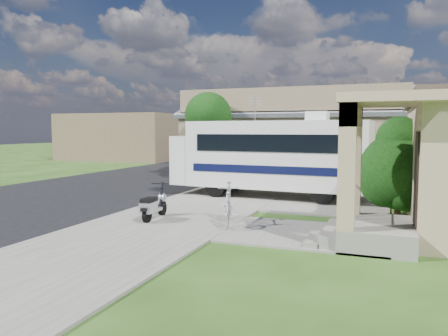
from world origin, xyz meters
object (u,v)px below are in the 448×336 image
(scooter, at_px, (153,206))
(pickup_truck, at_px, (208,159))
(motorhome, at_px, (271,155))
(bicycle, at_px, (229,206))
(garden_hose, at_px, (339,226))
(van, at_px, (230,154))
(shrub, at_px, (401,168))

(scooter, relative_size, pickup_truck, 0.26)
(motorhome, height_order, bicycle, motorhome)
(scooter, xyz_separation_m, garden_hose, (5.13, 0.86, -0.36))
(pickup_truck, bearing_deg, garden_hose, 114.58)
(scooter, distance_m, van, 20.96)
(scooter, distance_m, pickup_truck, 15.11)
(motorhome, xyz_separation_m, van, (-7.04, 14.77, -0.84))
(shrub, bearing_deg, pickup_truck, 133.03)
(motorhome, relative_size, shrub, 2.55)
(motorhome, distance_m, shrub, 5.45)
(motorhome, xyz_separation_m, pickup_truck, (-6.39, 8.88, -0.84))
(shrub, bearing_deg, motorhome, 147.76)
(scooter, bearing_deg, pickup_truck, 101.07)
(van, bearing_deg, garden_hose, -56.66)
(bicycle, bearing_deg, shrub, 10.56)
(garden_hose, bearing_deg, scooter, -170.45)
(shrub, xyz_separation_m, garden_hose, (-1.53, -1.82, -1.45))
(scooter, height_order, van, van)
(scooter, height_order, pickup_truck, pickup_truck)
(shrub, relative_size, garden_hose, 6.99)
(garden_hose, bearing_deg, motorhome, 123.04)
(shrub, bearing_deg, van, 123.39)
(pickup_truck, bearing_deg, motorhome, 115.50)
(van, bearing_deg, scooter, -70.33)
(garden_hose, bearing_deg, shrub, 49.93)
(bicycle, xyz_separation_m, pickup_truck, (-6.56, 14.25, 0.27))
(scooter, relative_size, bicycle, 0.83)
(bicycle, height_order, van, van)
(shrub, bearing_deg, garden_hose, -130.07)
(shrub, xyz_separation_m, scooter, (-6.66, -2.69, -1.09))
(shrub, height_order, pickup_truck, shrub)
(bicycle, distance_m, garden_hose, 3.01)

